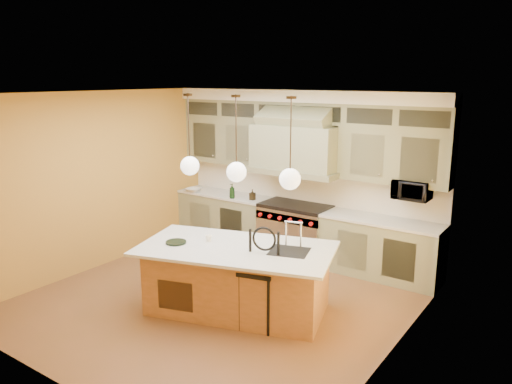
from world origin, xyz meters
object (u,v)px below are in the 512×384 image
Objects in this scene: range at (295,230)px; microwave at (412,190)px; kitchen_island at (238,278)px; counter_stool at (260,271)px.

microwave is (1.95, 0.11, 0.96)m from range.
kitchen_island is 2.97m from microwave.
range is 2.27m from kitchen_island.
kitchen_island is 5.23× the size of microwave.
counter_stool is at bearing -37.31° from kitchen_island.
range is at bearing -176.88° from microwave.
range is at bearing 95.82° from counter_stool.
counter_stool is 2.82m from microwave.
range is 0.94× the size of counter_stool.
kitchen_island reaches higher than range.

